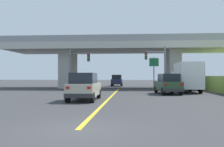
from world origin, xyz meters
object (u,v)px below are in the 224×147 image
at_px(suv_lead, 84,87).
at_px(suv_crossing, 168,84).
at_px(sedan_oncoming, 117,80).
at_px(traffic_signal_farside, 77,64).
at_px(traffic_signal_nearside, 158,63).
at_px(box_truck, 187,77).
at_px(highway_sign, 154,66).

relative_size(suv_lead, suv_crossing, 1.01).
relative_size(suv_lead, sedan_oncoming, 1.05).
bearing_deg(traffic_signal_farside, traffic_signal_nearside, 4.95).
height_order(suv_lead, box_truck, box_truck).
distance_m(box_truck, traffic_signal_farside, 13.40).
height_order(sedan_oncoming, traffic_signal_nearside, traffic_signal_nearside).
bearing_deg(box_truck, highway_sign, 113.68).
relative_size(suv_crossing, traffic_signal_farside, 0.87).
distance_m(suv_crossing, highway_sign, 10.48).
bearing_deg(traffic_signal_nearside, suv_lead, -115.80).
bearing_deg(highway_sign, sedan_oncoming, 120.09).
relative_size(suv_crossing, traffic_signal_nearside, 0.81).
bearing_deg(traffic_signal_farside, suv_crossing, -30.29).
relative_size(suv_crossing, highway_sign, 1.02).
height_order(suv_lead, suv_crossing, same).
distance_m(suv_crossing, sedan_oncoming, 21.02).
bearing_deg(traffic_signal_farside, sedan_oncoming, 72.97).
distance_m(suv_lead, traffic_signal_nearside, 15.86).
bearing_deg(suv_lead, box_truck, 47.46).
xyz_separation_m(suv_crossing, traffic_signal_farside, (-10.49, 6.12, 2.31)).
relative_size(box_truck, sedan_oncoming, 1.56).
relative_size(sedan_oncoming, traffic_signal_farside, 0.84).
relative_size(suv_lead, traffic_signal_farside, 0.88).
bearing_deg(box_truck, suv_lead, -132.54).
relative_size(suv_lead, highway_sign, 1.03).
relative_size(suv_crossing, sedan_oncoming, 1.04).
xyz_separation_m(suv_lead, highway_sign, (6.57, 17.32, 2.21)).
height_order(box_truck, traffic_signal_farside, traffic_signal_farside).
height_order(sedan_oncoming, traffic_signal_farside, traffic_signal_farside).
xyz_separation_m(box_truck, traffic_signal_farside, (-13.00, 2.77, 1.63)).
bearing_deg(highway_sign, box_truck, -66.32).
relative_size(suv_lead, box_truck, 0.67).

